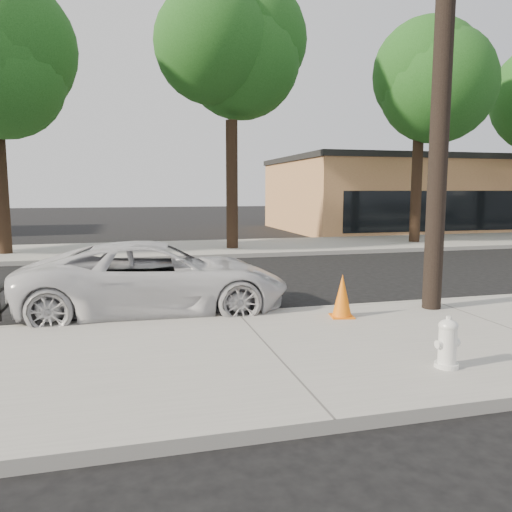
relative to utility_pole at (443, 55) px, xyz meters
name	(u,v)px	position (x,y,z in m)	size (l,w,h in m)	color
ground	(217,296)	(-3.60, 2.70, -4.70)	(120.00, 120.00, 0.00)	black
near_sidewalk	(271,355)	(-3.60, -1.60, -4.62)	(90.00, 4.40, 0.15)	gray
far_sidewalk	(178,249)	(-3.60, 11.20, -4.62)	(90.00, 5.00, 0.15)	gray
curb_near	(237,316)	(-3.60, 0.60, -4.62)	(90.00, 0.12, 0.16)	#9E9B93
building_main	(431,196)	(12.40, 18.70, -2.70)	(18.00, 10.00, 4.00)	#B3784A
utility_pole	(443,55)	(0.00, 0.00, 0.00)	(1.40, 0.34, 9.00)	black
tree_c	(238,63)	(-1.38, 10.34, 2.21)	(4.96, 4.80, 9.55)	black
tree_d	(427,91)	(6.60, 10.65, 1.67)	(4.50, 4.35, 8.75)	black
police_cruiser	(156,278)	(-4.97, 1.46, -4.01)	(2.29, 4.98, 1.38)	silver
fire_hydrant	(447,344)	(-1.67, -2.82, -4.25)	(0.32, 0.30, 0.61)	white
traffic_cone	(342,296)	(-1.90, -0.19, -4.18)	(0.45, 0.45, 0.75)	orange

